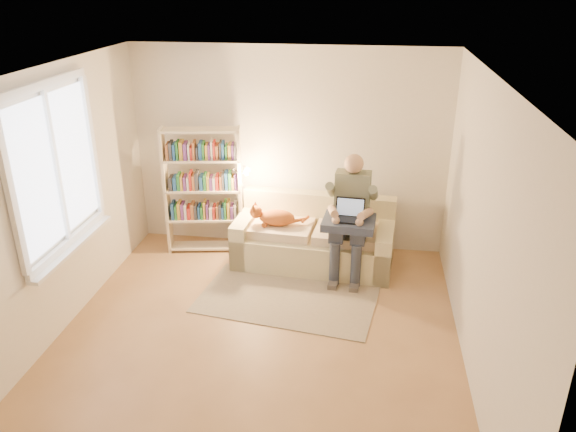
% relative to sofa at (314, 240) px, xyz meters
% --- Properties ---
extents(floor, '(4.50, 4.50, 0.00)m').
position_rel_sofa_xyz_m(floor, '(-0.40, -1.74, -0.30)').
color(floor, '#966D44').
rests_on(floor, ground).
extents(ceiling, '(4.00, 4.50, 0.02)m').
position_rel_sofa_xyz_m(ceiling, '(-0.40, -1.74, 2.30)').
color(ceiling, white).
rests_on(ceiling, wall_back).
extents(wall_left, '(0.02, 4.50, 2.60)m').
position_rel_sofa_xyz_m(wall_left, '(-2.40, -1.74, 1.00)').
color(wall_left, silver).
rests_on(wall_left, floor).
extents(wall_right, '(0.02, 4.50, 2.60)m').
position_rel_sofa_xyz_m(wall_right, '(1.60, -1.74, 1.00)').
color(wall_right, silver).
rests_on(wall_right, floor).
extents(wall_back, '(4.00, 0.02, 2.60)m').
position_rel_sofa_xyz_m(wall_back, '(-0.40, 0.51, 1.00)').
color(wall_back, silver).
rests_on(wall_back, floor).
extents(wall_front, '(4.00, 0.02, 2.60)m').
position_rel_sofa_xyz_m(wall_front, '(-0.40, -3.99, 1.00)').
color(wall_front, silver).
rests_on(wall_front, floor).
extents(window, '(0.12, 1.52, 1.69)m').
position_rel_sofa_xyz_m(window, '(-2.34, -1.54, 1.08)').
color(window, white).
rests_on(window, wall_left).
extents(sofa, '(1.99, 1.01, 0.82)m').
position_rel_sofa_xyz_m(sofa, '(0.00, 0.00, 0.00)').
color(sofa, beige).
rests_on(sofa, floor).
extents(person, '(0.46, 0.69, 1.46)m').
position_rel_sofa_xyz_m(person, '(0.44, -0.18, 0.51)').
color(person, gray).
rests_on(person, sofa).
extents(cat, '(0.68, 0.27, 0.25)m').
position_rel_sofa_xyz_m(cat, '(-0.48, -0.09, 0.33)').
color(cat, orange).
rests_on(cat, sofa).
extents(blanket, '(0.63, 0.53, 0.09)m').
position_rel_sofa_xyz_m(blanket, '(0.44, -0.33, 0.42)').
color(blanket, '#2A344A').
rests_on(blanket, person).
extents(laptop, '(0.36, 0.31, 0.29)m').
position_rel_sofa_xyz_m(laptop, '(0.44, -0.32, 0.52)').
color(laptop, black).
rests_on(laptop, blanket).
extents(bookshelf, '(1.12, 0.41, 1.64)m').
position_rel_sofa_xyz_m(bookshelf, '(-1.44, 0.16, 0.61)').
color(bookshelf, beige).
rests_on(bookshelf, floor).
extents(rug, '(2.09, 1.41, 0.01)m').
position_rel_sofa_xyz_m(rug, '(-0.20, -0.93, -0.29)').
color(rug, gray).
rests_on(rug, floor).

